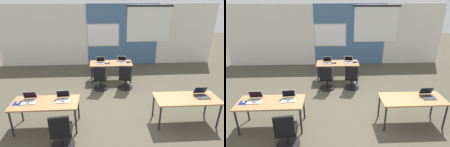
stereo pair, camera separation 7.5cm
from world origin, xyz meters
The scene contains 19 objects.
ground_plane centered at (0.00, 0.00, 0.00)m, with size 24.00×24.00×0.00m.
back_wall_assembly centered at (0.04, 4.20, 1.41)m, with size 10.00×0.27×2.80m.
desk_near_left centered at (-1.75, -0.60, 0.66)m, with size 1.60×0.70×0.72m.
desk_near_right centered at (1.75, -0.60, 0.66)m, with size 1.60×0.70×0.72m.
desk_far_center centered at (0.00, 2.20, 0.66)m, with size 1.60×0.70×0.72m.
laptop_far_left centered at (-0.40, 2.21, 0.77)m, with size 0.35×0.31×0.23m.
mousepad_far_left centered at (-0.16, 2.16, 0.72)m, with size 0.22×0.19×0.00m.
mouse_far_left centered at (-0.16, 2.16, 0.74)m, with size 0.06×0.10×0.03m.
chair_far_left centered at (-0.42, 1.40, 0.38)m, with size 0.52×0.57×0.92m.
laptop_far_right centered at (0.42, 2.26, 0.77)m, with size 0.38×0.37×0.22m.
mousepad_far_right centered at (0.65, 2.22, 0.72)m, with size 0.22×0.19×0.00m.
mouse_far_right centered at (0.65, 2.22, 0.74)m, with size 0.07×0.11×0.03m.
chair_far_right centered at (0.46, 1.41, 0.38)m, with size 0.54×0.59×0.92m.
laptop_near_right_end centered at (2.16, -0.54, 0.77)m, with size 0.33×0.32×0.22m.
laptop_near_left_end centered at (-2.14, -0.53, 0.77)m, with size 0.34×0.32×0.23m.
mousepad_near_left_end centered at (-2.38, -0.62, 0.72)m, with size 0.22×0.19×0.00m.
mouse_near_left_end centered at (-2.38, -0.62, 0.74)m, with size 0.07×0.11×0.03m.
laptop_near_left_inner centered at (-1.33, -0.51, 0.77)m, with size 0.35×0.31×0.23m.
chair_near_left_inner centered at (-1.26, -1.34, 0.38)m, with size 0.52×0.56×0.92m.
Camera 2 is at (-0.31, -4.64, 3.09)m, focal length 30.34 mm.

